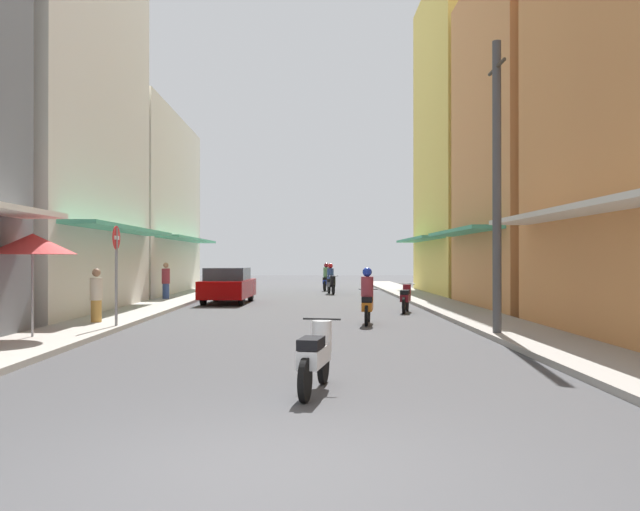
% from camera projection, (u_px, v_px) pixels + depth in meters
% --- Properties ---
extents(ground_plane, '(95.32, 95.32, 0.00)m').
position_uv_depth(ground_plane, '(300.00, 310.00, 23.07)').
color(ground_plane, '#424244').
extents(sidewalk_left, '(1.91, 51.33, 0.12)m').
position_uv_depth(sidewalk_left, '(150.00, 308.00, 23.00)').
color(sidewalk_left, '#ADA89E').
rests_on(sidewalk_left, ground).
extents(sidewalk_right, '(1.91, 51.33, 0.12)m').
position_uv_depth(sidewalk_right, '(450.00, 308.00, 23.15)').
color(sidewalk_right, '#9E9991').
rests_on(sidewalk_right, ground).
extents(building_left_mid, '(7.05, 10.22, 17.77)m').
position_uv_depth(building_left_mid, '(21.00, 47.00, 21.53)').
color(building_left_mid, silver).
rests_on(building_left_mid, ground).
extents(building_left_far, '(7.05, 11.82, 9.07)m').
position_uv_depth(building_left_far, '(121.00, 206.00, 32.88)').
color(building_left_far, silver).
rests_on(building_left_far, ground).
extents(building_right_mid, '(7.05, 8.06, 12.23)m').
position_uv_depth(building_right_mid, '(558.00, 140.00, 23.30)').
color(building_right_mid, '#D88C4C').
rests_on(building_right_mid, ground).
extents(building_right_far, '(7.05, 9.53, 15.81)m').
position_uv_depth(building_right_far, '(487.00, 139.00, 32.71)').
color(building_right_far, '#EFD159').
rests_on(building_right_far, ground).
extents(motorbike_black, '(0.56, 1.80, 1.58)m').
position_uv_depth(motorbike_black, '(331.00, 280.00, 33.19)').
color(motorbike_black, black).
rests_on(motorbike_black, ground).
extents(motorbike_blue, '(0.65, 1.78, 1.58)m').
position_uv_depth(motorbike_blue, '(327.00, 278.00, 36.81)').
color(motorbike_blue, black).
rests_on(motorbike_blue, ground).
extents(motorbike_white, '(0.62, 1.79, 0.96)m').
position_uv_depth(motorbike_white, '(316.00, 355.00, 8.81)').
color(motorbike_white, black).
rests_on(motorbike_white, ground).
extents(motorbike_orange, '(0.56, 1.80, 1.58)m').
position_uv_depth(motorbike_orange, '(367.00, 299.00, 17.92)').
color(motorbike_orange, black).
rests_on(motorbike_orange, ground).
extents(motorbike_maroon, '(0.65, 1.78, 0.96)m').
position_uv_depth(motorbike_maroon, '(406.00, 297.00, 21.87)').
color(motorbike_maroon, black).
rests_on(motorbike_maroon, ground).
extents(parked_car, '(1.95, 4.18, 1.45)m').
position_uv_depth(parked_car, '(228.00, 285.00, 26.33)').
color(parked_car, '#8C0000').
rests_on(parked_car, ground).
extents(pedestrian_far, '(0.34, 0.34, 1.56)m').
position_uv_depth(pedestrian_far, '(96.00, 298.00, 17.27)').
color(pedestrian_far, '#BF8C3F').
rests_on(pedestrian_far, ground).
extents(pedestrian_midway, '(0.34, 0.34, 1.65)m').
position_uv_depth(pedestrian_midway, '(166.00, 282.00, 27.42)').
color(pedestrian_midway, '#334C8C').
rests_on(pedestrian_midway, ground).
extents(vendor_umbrella, '(1.86, 1.86, 2.36)m').
position_uv_depth(vendor_umbrella, '(33.00, 244.00, 14.04)').
color(vendor_umbrella, '#99999E').
rests_on(vendor_umbrella, ground).
extents(utility_pole, '(0.20, 1.20, 6.82)m').
position_uv_depth(utility_pole, '(497.00, 186.00, 14.81)').
color(utility_pole, '#4C4C4F').
rests_on(utility_pole, ground).
extents(street_sign_no_entry, '(0.07, 0.60, 2.65)m').
position_uv_depth(street_sign_no_entry, '(116.00, 263.00, 16.34)').
color(street_sign_no_entry, gray).
rests_on(street_sign_no_entry, ground).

